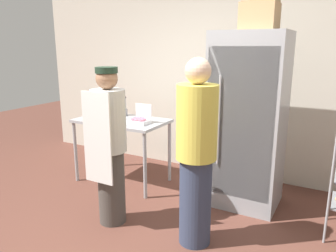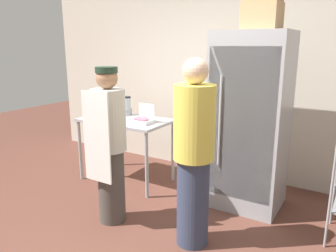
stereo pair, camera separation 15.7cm
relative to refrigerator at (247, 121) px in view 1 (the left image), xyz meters
The scene contains 10 objects.
ground_plane 1.87m from the refrigerator, 112.00° to the right, with size 14.00×14.00×0.00m, color brown.
back_wall 1.16m from the refrigerator, 124.79° to the left, with size 6.40×0.12×3.01m, color beige.
refrigerator is the anchor object (origin of this frame).
prep_counter 1.66m from the refrigerator, behind, with size 1.20×0.70×0.87m.
donut_box 1.32m from the refrigerator, 168.77° to the right, with size 0.24×0.20×0.24m.
blender_pitcher 1.78m from the refrigerator, behind, with size 0.14×0.14×0.26m.
binder_stack 1.85m from the refrigerator, 168.42° to the right, with size 0.29×0.22×0.09m.
cardboard_storage_box 1.14m from the refrigerator, ahead, with size 0.37×0.35×0.30m.
person_baker 1.57m from the refrigerator, 134.34° to the right, with size 0.35×0.36×1.63m.
person_customer 1.05m from the refrigerator, 99.25° to the right, with size 0.37×0.37×1.74m.
Camera 1 is at (1.54, -2.14, 1.83)m, focal length 35.00 mm.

